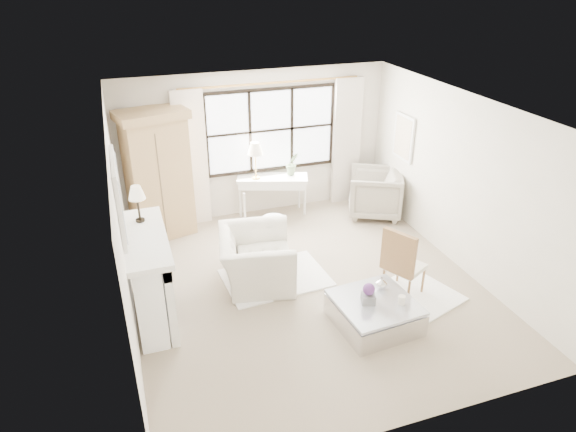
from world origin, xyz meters
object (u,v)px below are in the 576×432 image
(armoire, at_px, (158,174))
(club_armchair, at_px, (256,259))
(console_table, at_px, (273,196))
(coffee_table, at_px, (374,313))

(armoire, distance_m, club_armchair, 2.42)
(armoire, xyz_separation_m, console_table, (2.04, 0.06, -0.74))
(console_table, height_order, coffee_table, console_table)
(armoire, bearing_deg, coffee_table, -70.22)
(armoire, relative_size, console_table, 1.63)
(club_armchair, height_order, coffee_table, club_armchair)
(console_table, distance_m, club_armchair, 2.25)
(coffee_table, bearing_deg, armoire, 119.07)
(club_armchair, relative_size, coffee_table, 1.13)
(console_table, xyz_separation_m, club_armchair, (-0.90, -2.06, -0.00))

